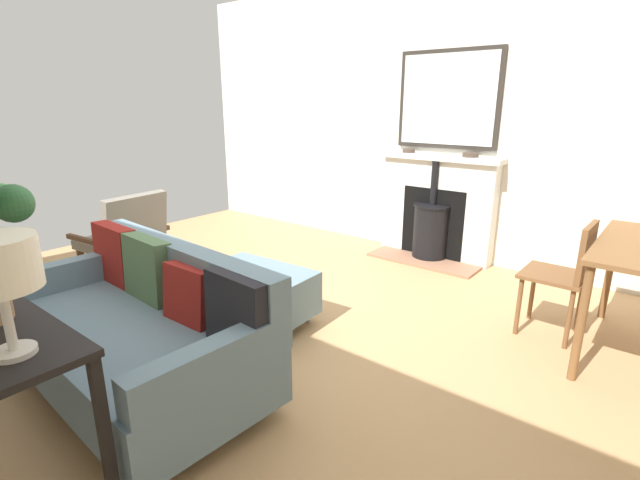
{
  "coord_description": "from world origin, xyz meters",
  "views": [
    {
      "loc": [
        2.16,
        2.25,
        1.58
      ],
      "look_at": [
        -0.51,
        0.11,
        0.56
      ],
      "focal_mm": 25.84,
      "sensor_mm": 36.0,
      "label": 1
    }
  ],
  "objects_px": {
    "mantel_bowl_near": "(409,150)",
    "dining_chair_near_fireplace": "(568,270)",
    "ottoman": "(253,293)",
    "sofa": "(141,328)",
    "fireplace": "(435,214)",
    "armchair_accent": "(127,234)",
    "mantel_bowl_far": "(470,155)"
  },
  "relations": [
    {
      "from": "mantel_bowl_near",
      "to": "ottoman",
      "type": "distance_m",
      "value": 2.42
    },
    {
      "from": "mantel_bowl_far",
      "to": "sofa",
      "type": "distance_m",
      "value": 3.32
    },
    {
      "from": "mantel_bowl_near",
      "to": "sofa",
      "type": "bearing_deg",
      "value": 0.76
    },
    {
      "from": "fireplace",
      "to": "ottoman",
      "type": "height_order",
      "value": "fireplace"
    },
    {
      "from": "mantel_bowl_far",
      "to": "sofa",
      "type": "relative_size",
      "value": 0.08
    },
    {
      "from": "sofa",
      "to": "dining_chair_near_fireplace",
      "type": "height_order",
      "value": "dining_chair_near_fireplace"
    },
    {
      "from": "sofa",
      "to": "dining_chair_near_fireplace",
      "type": "bearing_deg",
      "value": 140.08
    },
    {
      "from": "mantel_bowl_near",
      "to": "dining_chair_near_fireplace",
      "type": "bearing_deg",
      "value": 59.53
    },
    {
      "from": "mantel_bowl_near",
      "to": "mantel_bowl_far",
      "type": "relative_size",
      "value": 0.87
    },
    {
      "from": "ottoman",
      "to": "dining_chair_near_fireplace",
      "type": "xyz_separation_m",
      "value": [
        -1.2,
        1.81,
        0.25
      ]
    },
    {
      "from": "fireplace",
      "to": "mantel_bowl_near",
      "type": "height_order",
      "value": "mantel_bowl_near"
    },
    {
      "from": "mantel_bowl_near",
      "to": "mantel_bowl_far",
      "type": "distance_m",
      "value": 0.66
    },
    {
      "from": "fireplace",
      "to": "mantel_bowl_far",
      "type": "distance_m",
      "value": 0.71
    },
    {
      "from": "ottoman",
      "to": "armchair_accent",
      "type": "height_order",
      "value": "armchair_accent"
    },
    {
      "from": "ottoman",
      "to": "dining_chair_near_fireplace",
      "type": "relative_size",
      "value": 1.01
    },
    {
      "from": "mantel_bowl_near",
      "to": "dining_chair_near_fireplace",
      "type": "relative_size",
      "value": 0.16
    },
    {
      "from": "sofa",
      "to": "armchair_accent",
      "type": "xyz_separation_m",
      "value": [
        -0.79,
        -1.53,
        0.11
      ]
    },
    {
      "from": "ottoman",
      "to": "fireplace",
      "type": "bearing_deg",
      "value": 171.19
    },
    {
      "from": "mantel_bowl_near",
      "to": "ottoman",
      "type": "relative_size",
      "value": 0.15
    },
    {
      "from": "mantel_bowl_near",
      "to": "sofa",
      "type": "height_order",
      "value": "mantel_bowl_near"
    },
    {
      "from": "mantel_bowl_far",
      "to": "fireplace",
      "type": "bearing_deg",
      "value": -88.11
    },
    {
      "from": "mantel_bowl_near",
      "to": "ottoman",
      "type": "bearing_deg",
      "value": 0.01
    },
    {
      "from": "mantel_bowl_near",
      "to": "fireplace",
      "type": "bearing_deg",
      "value": 88.31
    },
    {
      "from": "armchair_accent",
      "to": "sofa",
      "type": "bearing_deg",
      "value": 62.79
    },
    {
      "from": "sofa",
      "to": "ottoman",
      "type": "bearing_deg",
      "value": -177.37
    },
    {
      "from": "armchair_accent",
      "to": "dining_chair_near_fireplace",
      "type": "xyz_separation_m",
      "value": [
        -1.33,
        3.29,
        0.04
      ]
    },
    {
      "from": "sofa",
      "to": "mantel_bowl_far",
      "type": "bearing_deg",
      "value": 168.96
    },
    {
      "from": "fireplace",
      "to": "mantel_bowl_near",
      "type": "distance_m",
      "value": 0.72
    },
    {
      "from": "mantel_bowl_far",
      "to": "sofa",
      "type": "height_order",
      "value": "mantel_bowl_far"
    },
    {
      "from": "armchair_accent",
      "to": "dining_chair_near_fireplace",
      "type": "bearing_deg",
      "value": 111.92
    },
    {
      "from": "mantel_bowl_near",
      "to": "sofa",
      "type": "distance_m",
      "value": 3.26
    },
    {
      "from": "ottoman",
      "to": "dining_chair_near_fireplace",
      "type": "height_order",
      "value": "dining_chair_near_fireplace"
    }
  ]
}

